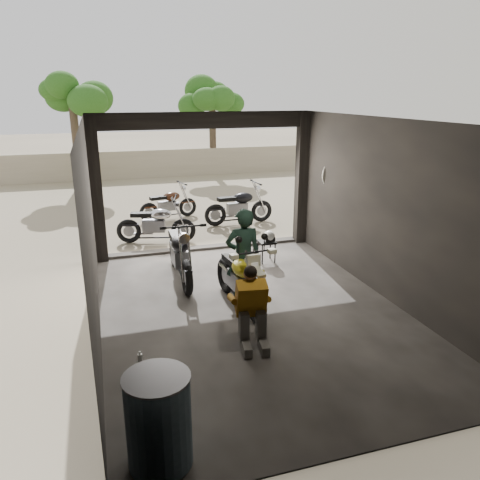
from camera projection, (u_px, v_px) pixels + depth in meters
ground at (252, 312)px, 8.04m from camera, size 80.00×80.00×0.00m
garage at (242, 232)px, 8.15m from camera, size 7.00×7.13×3.20m
boundary_wall at (152, 164)px, 20.62m from camera, size 18.00×0.30×1.20m
tree_left at (70, 82)px, 17.39m from camera, size 2.20×2.20×5.60m
tree_right at (212, 93)px, 20.51m from camera, size 2.20×2.20×5.00m
main_bike at (240, 274)px, 8.06m from camera, size 0.92×1.87×1.21m
left_bike at (180, 249)px, 9.22m from camera, size 0.81×1.92×1.29m
outside_bike_a at (156, 220)px, 11.58m from camera, size 1.82×1.09×1.15m
outside_bike_b at (168, 201)px, 13.80m from camera, size 1.67×1.00×1.06m
outside_bike_c at (239, 203)px, 13.25m from camera, size 1.80×0.82×1.19m
rider at (243, 257)px, 8.16m from camera, size 0.65×0.44×1.73m
mechanic at (253, 310)px, 6.79m from camera, size 0.69×0.87×1.16m
stool at (266, 244)px, 10.27m from camera, size 0.35×0.35×0.49m
helmet at (269, 236)px, 10.18m from camera, size 0.34×0.34×0.24m
oil_drum at (159, 422)px, 4.60m from camera, size 0.83×0.83×1.00m
sign_post at (336, 191)px, 10.60m from camera, size 0.74×0.08×2.21m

